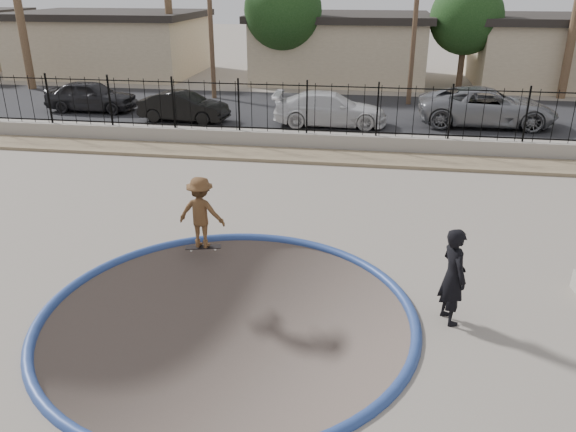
# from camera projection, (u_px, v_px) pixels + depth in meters

# --- Properties ---
(ground) EXTENTS (120.00, 120.00, 2.20)m
(ground) POSITION_uv_depth(u_px,v_px,m) (311.00, 164.00, 22.63)
(ground) COLOR slate
(ground) RESTS_ON ground
(bowl_pit) EXTENTS (6.84, 6.84, 1.80)m
(bowl_pit) POSITION_uv_depth(u_px,v_px,m) (228.00, 316.00, 10.37)
(bowl_pit) COLOR #483C37
(bowl_pit) RESTS_ON ground
(coping_ring) EXTENTS (7.04, 7.04, 0.20)m
(coping_ring) POSITION_uv_depth(u_px,v_px,m) (228.00, 316.00, 10.37)
(coping_ring) COLOR navy
(coping_ring) RESTS_ON ground
(rock_strip) EXTENTS (42.00, 1.60, 0.11)m
(rock_strip) POSITION_uv_depth(u_px,v_px,m) (302.00, 156.00, 19.64)
(rock_strip) COLOR #91805F
(rock_strip) RESTS_ON ground
(retaining_wall) EXTENTS (42.00, 0.45, 0.60)m
(retaining_wall) POSITION_uv_depth(u_px,v_px,m) (306.00, 141.00, 20.54)
(retaining_wall) COLOR gray
(retaining_wall) RESTS_ON ground
(fence) EXTENTS (40.00, 0.04, 1.80)m
(fence) POSITION_uv_depth(u_px,v_px,m) (307.00, 108.00, 20.08)
(fence) COLOR black
(fence) RESTS_ON retaining_wall
(street) EXTENTS (90.00, 8.00, 0.04)m
(street) POSITION_uv_depth(u_px,v_px,m) (324.00, 110.00, 26.75)
(street) COLOR black
(street) RESTS_ON ground
(house_west) EXTENTS (11.60, 8.60, 3.90)m
(house_west) POSITION_uv_depth(u_px,v_px,m) (112.00, 42.00, 36.83)
(house_west) COLOR tan
(house_west) RESTS_ON ground
(house_center) EXTENTS (10.60, 8.60, 3.90)m
(house_center) POSITION_uv_depth(u_px,v_px,m) (340.00, 46.00, 34.64)
(house_center) COLOR tan
(house_center) RESTS_ON ground
(utility_pole_left) EXTENTS (1.70, 0.24, 9.00)m
(utility_pole_left) POSITION_uv_depth(u_px,v_px,m) (210.00, 3.00, 27.63)
(utility_pole_left) COLOR #473323
(utility_pole_left) RESTS_ON ground
(street_tree_left) EXTENTS (4.32, 4.32, 6.36)m
(street_tree_left) POSITION_uv_depth(u_px,v_px,m) (283.00, 10.00, 31.03)
(street_tree_left) COLOR #473323
(street_tree_left) RESTS_ON ground
(street_tree_mid) EXTENTS (3.96, 3.96, 5.83)m
(street_tree_mid) POSITION_uv_depth(u_px,v_px,m) (466.00, 18.00, 30.62)
(street_tree_mid) COLOR #473323
(street_tree_mid) RESTS_ON ground
(skater) EXTENTS (1.11, 0.68, 1.65)m
(skater) POSITION_uv_depth(u_px,v_px,m) (201.00, 216.00, 12.60)
(skater) COLOR brown
(skater) RESTS_ON ground
(skateboard) EXTENTS (0.83, 0.40, 0.07)m
(skateboard) POSITION_uv_depth(u_px,v_px,m) (203.00, 247.00, 12.90)
(skateboard) COLOR black
(skateboard) RESTS_ON ground
(videographer) EXTENTS (0.65, 0.78, 1.82)m
(videographer) POSITION_uv_depth(u_px,v_px,m) (453.00, 276.00, 9.89)
(videographer) COLOR black
(videographer) RESTS_ON ground
(car_a) EXTENTS (4.19, 1.73, 1.42)m
(car_a) POSITION_uv_depth(u_px,v_px,m) (91.00, 96.00, 26.22)
(car_a) COLOR black
(car_a) RESTS_ON street
(car_b) EXTENTS (3.95, 1.65, 1.27)m
(car_b) POSITION_uv_depth(u_px,v_px,m) (184.00, 107.00, 24.32)
(car_b) COLOR black
(car_b) RESTS_ON street
(car_c) EXTENTS (4.82, 2.11, 1.38)m
(car_c) POSITION_uv_depth(u_px,v_px,m) (330.00, 109.00, 23.62)
(car_c) COLOR silver
(car_c) RESTS_ON street
(car_d) EXTENTS (5.65, 2.64, 1.56)m
(car_d) POSITION_uv_depth(u_px,v_px,m) (487.00, 107.00, 23.59)
(car_d) COLOR gray
(car_d) RESTS_ON street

